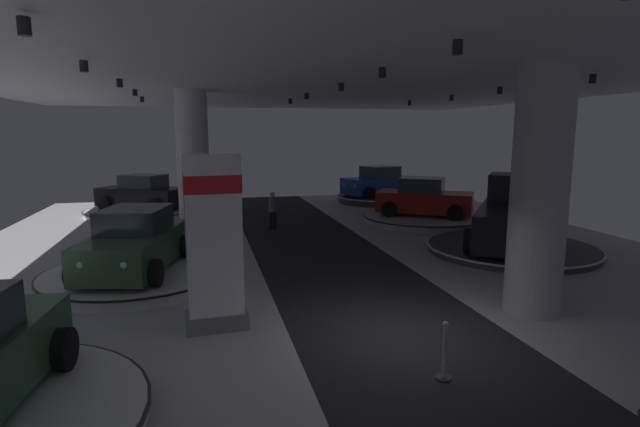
% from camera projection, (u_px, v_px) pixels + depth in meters
% --- Properties ---
extents(ground, '(24.00, 44.00, 0.06)m').
position_uv_depth(ground, '(401.00, 337.00, 9.96)').
color(ground, '#B2B2B7').
extents(ceiling_with_spotlights, '(24.00, 44.00, 0.39)m').
position_uv_depth(ceiling_with_spotlights, '(409.00, 50.00, 9.05)').
color(ceiling_with_spotlights, silver).
extents(column_right, '(1.23, 1.23, 5.50)m').
position_uv_depth(column_right, '(539.00, 192.00, 10.86)').
color(column_right, '#ADADB2').
rests_on(column_right, ground).
extents(column_left, '(1.10, 1.10, 5.50)m').
position_uv_depth(column_left, '(193.00, 169.00, 17.42)').
color(column_left, silver).
rests_on(column_left, ground).
extents(brand_sign_pylon, '(1.31, 0.73, 3.63)m').
position_uv_depth(brand_sign_pylon, '(214.00, 240.00, 10.02)').
color(brand_sign_pylon, slate).
rests_on(brand_sign_pylon, ground).
extents(display_platform_far_right, '(5.62, 5.62, 0.30)m').
position_uv_depth(display_platform_far_right, '(424.00, 218.00, 22.58)').
color(display_platform_far_right, '#B7B7BC').
rests_on(display_platform_far_right, ground).
extents(display_car_far_right, '(4.50, 3.81, 1.71)m').
position_uv_depth(display_car_far_right, '(424.00, 198.00, 22.45)').
color(display_car_far_right, maroon).
rests_on(display_car_far_right, display_platform_far_right).
extents(display_platform_deep_left, '(5.53, 5.53, 0.25)m').
position_uv_depth(display_platform_deep_left, '(143.00, 211.00, 24.78)').
color(display_platform_deep_left, silver).
rests_on(display_platform_deep_left, ground).
extents(display_car_deep_left, '(4.54, 3.68, 1.71)m').
position_uv_depth(display_car_deep_left, '(142.00, 194.00, 24.63)').
color(display_car_deep_left, black).
rests_on(display_car_deep_left, display_platform_deep_left).
extents(display_platform_mid_right, '(5.68, 5.68, 0.24)m').
position_uv_depth(display_platform_mid_right, '(511.00, 248.00, 16.84)').
color(display_platform_mid_right, '#333338').
rests_on(display_platform_mid_right, ground).
extents(pickup_truck_mid_right, '(4.88, 5.49, 2.30)m').
position_uv_depth(pickup_truck_mid_right, '(514.00, 217.00, 16.96)').
color(pickup_truck_mid_right, black).
rests_on(pickup_truck_mid_right, display_platform_mid_right).
extents(display_platform_deep_right, '(4.79, 4.79, 0.38)m').
position_uv_depth(display_platform_deep_right, '(378.00, 198.00, 28.94)').
color(display_platform_deep_right, '#333338').
rests_on(display_platform_deep_right, ground).
extents(display_car_deep_right, '(4.56, 3.30, 1.71)m').
position_uv_depth(display_car_deep_right, '(378.00, 182.00, 28.80)').
color(display_car_deep_right, navy).
rests_on(display_car_deep_right, display_platform_deep_right).
extents(display_platform_mid_left, '(4.98, 4.98, 0.32)m').
position_uv_depth(display_platform_mid_left, '(136.00, 275.00, 13.49)').
color(display_platform_mid_left, silver).
rests_on(display_platform_mid_left, ground).
extents(display_car_mid_left, '(2.94, 4.49, 1.71)m').
position_uv_depth(display_car_mid_left, '(135.00, 243.00, 13.37)').
color(display_car_mid_left, '#2D5638').
rests_on(display_car_mid_left, display_platform_mid_left).
extents(visitor_walking_near, '(0.32, 0.32, 1.59)m').
position_uv_depth(visitor_walking_near, '(273.00, 208.00, 20.63)').
color(visitor_walking_near, black).
rests_on(visitor_walking_near, ground).
extents(stanchion_a, '(0.28, 0.28, 1.01)m').
position_uv_depth(stanchion_a, '(444.00, 358.00, 8.15)').
color(stanchion_a, '#333338').
rests_on(stanchion_a, ground).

